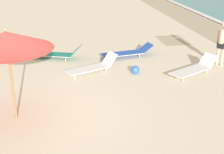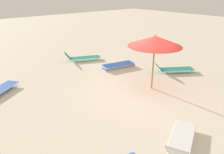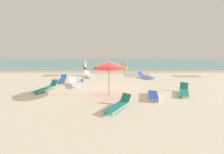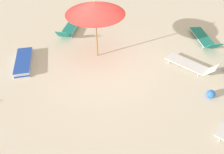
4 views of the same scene
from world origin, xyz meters
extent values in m
cube|color=beige|center=(0.00, 0.00, -0.08)|extent=(60.00, 60.00, 0.16)
cylinder|color=#9E7547|center=(-0.01, -0.61, 1.09)|extent=(0.06, 0.06, 2.18)
cone|color=red|center=(-0.01, -0.61, 2.18)|extent=(2.30, 2.30, 0.45)
cylinder|color=#A4221E|center=(-0.01, -0.61, 1.96)|extent=(2.23, 2.23, 0.01)
sphere|color=#9E7547|center=(-0.01, -0.61, 2.43)|extent=(0.07, 0.07, 0.07)
cube|color=blue|center=(3.01, -1.26, 0.06)|extent=(0.96, 1.89, 0.03)
cube|color=silver|center=(3.01, -1.26, 0.03)|extent=(0.98, 1.92, 0.04)
cube|color=blue|center=(3.00, -1.31, 0.14)|extent=(0.96, 1.89, 0.03)
cube|color=silver|center=(3.00, -1.31, 0.11)|extent=(0.98, 1.92, 0.04)
cube|color=blue|center=(3.01, -1.27, 0.23)|extent=(0.96, 1.89, 0.03)
cube|color=silver|center=(3.01, -1.27, 0.20)|extent=(0.98, 1.92, 0.04)
cube|color=#1E8475|center=(-5.06, 0.24, 0.17)|extent=(1.17, 1.97, 0.03)
cylinder|color=silver|center=(-5.34, 0.33, 0.17)|extent=(0.63, 1.79, 0.03)
cylinder|color=silver|center=(-4.77, 0.14, 0.17)|extent=(0.63, 1.79, 0.03)
cube|color=#1E8475|center=(-4.70, 1.30, 0.38)|extent=(0.67, 0.56, 0.43)
cylinder|color=silver|center=(-5.53, -0.38, 0.08)|extent=(0.03, 0.03, 0.16)
cylinder|color=silver|center=(-5.05, -0.54, 0.08)|extent=(0.03, 0.03, 0.16)
cylinder|color=silver|center=(-5.06, 1.01, 0.08)|extent=(0.03, 0.03, 0.16)
cylinder|color=silver|center=(-4.58, 0.85, 0.08)|extent=(0.03, 0.03, 0.16)
cube|color=#1E8475|center=(0.45, -3.22, 0.17)|extent=(1.50, 1.84, 0.03)
cylinder|color=silver|center=(0.20, -3.06, 0.17)|extent=(1.03, 1.52, 0.03)
cylinder|color=silver|center=(0.70, -3.39, 0.17)|extent=(1.03, 1.52, 0.03)
cube|color=#1E8475|center=(1.05, -2.33, 0.39)|extent=(0.69, 0.63, 0.44)
cylinder|color=silver|center=(-0.15, -3.67, 0.08)|extent=(0.03, 0.03, 0.16)
cylinder|color=silver|center=(0.27, -3.95, 0.08)|extent=(0.03, 0.03, 0.16)
cylinder|color=silver|center=(0.63, -2.50, 0.08)|extent=(0.03, 0.03, 0.16)
cylinder|color=silver|center=(1.05, -2.78, 0.08)|extent=(0.03, 0.03, 0.16)
cube|color=white|center=(-3.03, 1.60, 0.17)|extent=(1.23, 1.75, 0.03)
cylinder|color=silver|center=(-3.30, 1.48, 0.17)|extent=(0.71, 1.52, 0.03)
cylinder|color=silver|center=(-2.76, 1.72, 0.17)|extent=(0.71, 1.52, 0.03)
cube|color=white|center=(-3.44, 2.51, 0.39)|extent=(0.68, 0.57, 0.45)
cylinder|color=silver|center=(-3.00, 0.91, 0.08)|extent=(0.03, 0.03, 0.16)
cylinder|color=silver|center=(-2.53, 1.12, 0.08)|extent=(0.03, 0.03, 0.16)
cylinder|color=silver|center=(-3.53, 2.08, 0.08)|extent=(0.03, 0.03, 0.16)
cylinder|color=silver|center=(-3.06, 2.29, 0.08)|extent=(0.03, 0.03, 0.16)
cylinder|color=silver|center=(-1.69, 4.82, 0.08)|extent=(0.03, 0.03, 0.16)
sphere|color=blue|center=(-2.69, 3.35, 0.15)|extent=(0.31, 0.31, 0.31)
camera|label=1|loc=(7.77, 0.72, 4.21)|focal=50.00mm
camera|label=2|loc=(-5.72, 6.60, 4.23)|focal=35.00mm
camera|label=3|loc=(0.21, -10.95, 3.50)|focal=24.00mm
camera|label=4|loc=(2.61, 6.80, 5.56)|focal=35.00mm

